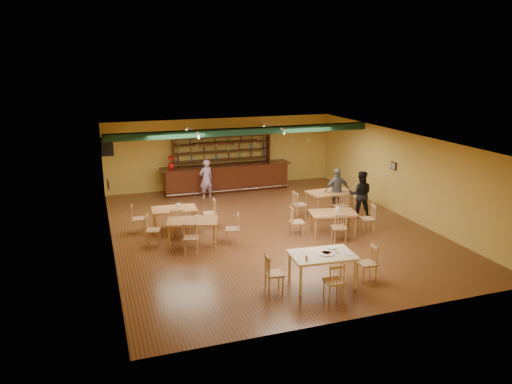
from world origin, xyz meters
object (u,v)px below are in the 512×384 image
object	(u,v)px
dining_table_c	(193,232)
patron_bar	(206,179)
patron_right_a	(360,194)
near_table	(322,270)
bar_counter	(226,178)
dining_table_a	(175,219)
dining_table_d	(333,223)
dining_table_b	(329,202)

from	to	relation	value
dining_table_c	patron_bar	bearing A→B (deg)	88.75
patron_right_a	near_table	bearing A→B (deg)	76.81
bar_counter	dining_table_a	world-z (taller)	bar_counter
dining_table_d	patron_right_a	distance (m)	2.19
dining_table_a	patron_bar	size ratio (longest dim) A/B	0.91
bar_counter	dining_table_c	world-z (taller)	bar_counter
dining_table_d	near_table	distance (m)	3.80
dining_table_c	near_table	distance (m)	4.53
dining_table_c	near_table	size ratio (longest dim) A/B	0.97
dining_table_c	near_table	world-z (taller)	near_table
dining_table_b	patron_right_a	bearing A→B (deg)	-50.66
dining_table_b	dining_table_c	world-z (taller)	dining_table_b
dining_table_b	dining_table_c	xyz separation A→B (m)	(-5.35, -1.48, -0.02)
dining_table_d	patron_right_a	size ratio (longest dim) A/B	0.87
dining_table_a	bar_counter	bearing A→B (deg)	59.10
bar_counter	dining_table_d	bearing A→B (deg)	-73.63
dining_table_b	near_table	world-z (taller)	near_table
dining_table_b	dining_table_d	distance (m)	2.25
dining_table_a	dining_table_b	world-z (taller)	dining_table_b
near_table	patron_bar	world-z (taller)	patron_bar
bar_counter	patron_bar	distance (m)	1.37
near_table	dining_table_a	bearing A→B (deg)	121.81
dining_table_c	patron_right_a	world-z (taller)	patron_right_a
dining_table_d	patron_bar	size ratio (longest dim) A/B	0.91
bar_counter	near_table	xyz separation A→B (m)	(-0.16, -9.43, -0.15)
dining_table_b	bar_counter	bearing A→B (deg)	117.94
near_table	bar_counter	bearing A→B (deg)	93.42
patron_bar	patron_right_a	world-z (taller)	patron_right_a
dining_table_a	patron_bar	world-z (taller)	patron_bar
bar_counter	patron_right_a	distance (m)	6.08
dining_table_b	patron_right_a	distance (m)	1.21
dining_table_d	near_table	world-z (taller)	near_table
dining_table_a	dining_table_d	size ratio (longest dim) A/B	0.99
dining_table_a	near_table	distance (m)	5.98
dining_table_b	near_table	bearing A→B (deg)	-124.42
dining_table_b	dining_table_c	bearing A→B (deg)	-170.23
near_table	dining_table_b	bearing A→B (deg)	65.64
dining_table_b	patron_bar	size ratio (longest dim) A/B	1.00
dining_table_a	dining_table_b	bearing A→B (deg)	4.24
bar_counter	patron_right_a	world-z (taller)	patron_right_a
dining_table_c	patron_right_a	distance (m)	6.21
dining_table_d	dining_table_c	bearing A→B (deg)	-176.51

